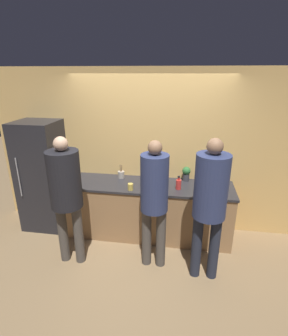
# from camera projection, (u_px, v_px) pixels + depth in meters

# --- Properties ---
(ground_plane) EXTENTS (14.00, 14.00, 0.00)m
(ground_plane) POSITION_uv_depth(u_px,v_px,m) (142.00, 247.00, 4.00)
(ground_plane) COLOR #8C704C
(wall_back) EXTENTS (5.20, 0.06, 2.60)m
(wall_back) POSITION_uv_depth(u_px,v_px,m) (150.00, 152.00, 4.24)
(wall_back) COLOR #E0B266
(wall_back) RESTS_ON ground_plane
(counter) EXTENTS (2.67, 0.72, 0.88)m
(counter) POSITION_uv_depth(u_px,v_px,m) (146.00, 209.00, 4.22)
(counter) COLOR #9E754C
(counter) RESTS_ON ground_plane
(refrigerator) EXTENTS (0.66, 0.65, 1.81)m
(refrigerator) POSITION_uv_depth(u_px,v_px,m) (43.00, 176.00, 4.33)
(refrigerator) COLOR #232328
(refrigerator) RESTS_ON ground_plane
(person_left) EXTENTS (0.41, 0.41, 1.79)m
(person_left) POSITION_uv_depth(u_px,v_px,m) (66.00, 189.00, 3.36)
(person_left) COLOR #4C4742
(person_left) RESTS_ON ground_plane
(person_center) EXTENTS (0.35, 0.35, 1.77)m
(person_center) POSITION_uv_depth(u_px,v_px,m) (154.00, 195.00, 3.31)
(person_center) COLOR #4C4742
(person_center) RESTS_ON ground_plane
(person_right) EXTENTS (0.39, 0.39, 1.85)m
(person_right) POSITION_uv_depth(u_px,v_px,m) (210.00, 197.00, 3.07)
(person_right) COLOR #232838
(person_right) RESTS_ON ground_plane
(fruit_bowl) EXTENTS (0.33, 0.33, 0.13)m
(fruit_bowl) POSITION_uv_depth(u_px,v_px,m) (153.00, 182.00, 4.02)
(fruit_bowl) COLOR brown
(fruit_bowl) RESTS_ON counter
(utensil_crock) EXTENTS (0.11, 0.11, 0.23)m
(utensil_crock) POSITION_uv_depth(u_px,v_px,m) (121.00, 174.00, 4.29)
(utensil_crock) COLOR #ADA393
(utensil_crock) RESTS_ON counter
(bottle_red) EXTENTS (0.08, 0.08, 0.21)m
(bottle_red) POSITION_uv_depth(u_px,v_px,m) (179.00, 184.00, 3.86)
(bottle_red) COLOR red
(bottle_red) RESTS_ON counter
(cup_yellow) EXTENTS (0.08, 0.08, 0.10)m
(cup_yellow) POSITION_uv_depth(u_px,v_px,m) (130.00, 187.00, 3.84)
(cup_yellow) COLOR gold
(cup_yellow) RESTS_ON counter
(potted_plant) EXTENTS (0.13, 0.13, 0.23)m
(potted_plant) POSITION_uv_depth(u_px,v_px,m) (186.00, 173.00, 4.15)
(potted_plant) COLOR #3D3D42
(potted_plant) RESTS_ON counter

